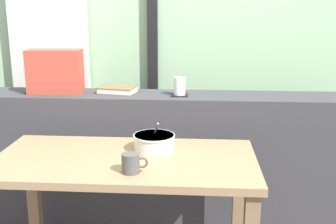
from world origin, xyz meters
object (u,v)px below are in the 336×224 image
Objects in this scene: juice_glass at (179,87)px; throw_pillow at (55,72)px; breakfast_table at (125,181)px; ceramic_mug at (131,163)px; soup_bowl at (154,143)px; coaster_square at (179,95)px; closed_book at (117,90)px.

throw_pillow is (-0.75, 0.03, 0.08)m from juice_glass.
ceramic_mug reaches higher than breakfast_table.
breakfast_table is at bearing -138.96° from soup_bowl.
ceramic_mug is at bearing -71.64° from breakfast_table.
throw_pillow is (-0.52, 0.61, 0.42)m from breakfast_table.
coaster_square is at bearing -2.01° from throw_pillow.
juice_glass reaches higher than closed_book.
juice_glass reaches higher than coaster_square.
breakfast_table is 10.84× the size of ceramic_mug.
juice_glass is 0.39m from closed_book.
coaster_square is 0.79m from ceramic_mug.
coaster_square is at bearing -8.32° from closed_book.
coaster_square is (0.23, 0.59, 0.29)m from breakfast_table.
closed_book reaches higher than coaster_square.
breakfast_table is at bearing -49.70° from throw_pillow.
juice_glass is at bearing 77.99° from soup_bowl.
soup_bowl is (0.28, -0.53, -0.15)m from closed_book.
closed_book is at bearing 171.68° from coaster_square.
breakfast_table is 0.72m from juice_glass.
juice_glass is (-0.00, 0.00, 0.05)m from coaster_square.
juice_glass reaches higher than breakfast_table.
coaster_square is 0.76m from throw_pillow.
breakfast_table is 0.73m from closed_book.
closed_book is (-0.15, 0.64, 0.31)m from breakfast_table.
coaster_square is 0.41× the size of closed_book.
throw_pillow is (-0.75, 0.03, 0.13)m from coaster_square.
closed_book is at bearing 104.54° from ceramic_mug.
ceramic_mug is (0.06, -0.18, 0.16)m from breakfast_table.
closed_book reaches higher than soup_bowl.
ceramic_mug is at bearing -53.78° from throw_pillow.
closed_book reaches higher than ceramic_mug.
throw_pillow reaches higher than soup_bowl.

